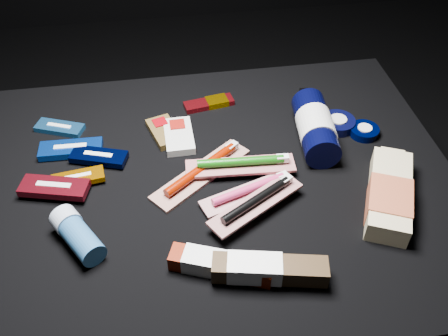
{
  "coord_description": "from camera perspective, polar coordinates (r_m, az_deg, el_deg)",
  "views": [
    {
      "loc": [
        -0.1,
        -0.71,
        1.12
      ],
      "look_at": [
        0.01,
        0.01,
        0.42
      ],
      "focal_mm": 40.0,
      "sensor_mm": 36.0,
      "label": 1
    }
  ],
  "objects": [
    {
      "name": "toothbrush_pack_0",
      "position": [
        1.02,
        -2.5,
        -0.33
      ],
      "size": [
        0.22,
        0.19,
        0.03
      ],
      "rotation": [
        0.0,
        0.0,
        0.66
      ],
      "color": "#B5AEAA",
      "rests_on": "cloth_table"
    },
    {
      "name": "cream_tin_lower",
      "position": [
        1.16,
        15.72,
        4.08
      ],
      "size": [
        0.06,
        0.06,
        0.02
      ],
      "rotation": [
        0.0,
        0.0,
        -0.33
      ],
      "color": "black",
      "rests_on": "cloth_table"
    },
    {
      "name": "toothbrush_pack_3",
      "position": [
        0.94,
        3.82,
        -3.81
      ],
      "size": [
        0.2,
        0.15,
        0.02
      ],
      "rotation": [
        0.0,
        0.0,
        0.54
      ],
      "color": "#B0A9A4",
      "rests_on": "cloth_table"
    },
    {
      "name": "cream_tin_upper",
      "position": [
        1.16,
        12.86,
        5.02
      ],
      "size": [
        0.08,
        0.08,
        0.02
      ],
      "rotation": [
        0.0,
        0.0,
        -0.27
      ],
      "color": "black",
      "rests_on": "cloth_table"
    },
    {
      "name": "luna_bar_0",
      "position": [
        1.19,
        -18.27,
        4.38
      ],
      "size": [
        0.11,
        0.08,
        0.01
      ],
      "rotation": [
        0.0,
        0.0,
        -0.38
      ],
      "color": "#2265A7",
      "rests_on": "cloth_table"
    },
    {
      "name": "luna_bar_1",
      "position": [
        1.12,
        -17.09,
        2.09
      ],
      "size": [
        0.13,
        0.05,
        0.02
      ],
      "rotation": [
        0.0,
        0.0,
        -0.03
      ],
      "color": "#0A39A9",
      "rests_on": "cloth_table"
    },
    {
      "name": "luna_bar_2",
      "position": [
        1.08,
        -14.12,
        1.27
      ],
      "size": [
        0.13,
        0.08,
        0.02
      ],
      "rotation": [
        0.0,
        0.0,
        -0.32
      ],
      "color": "black",
      "rests_on": "cloth_table"
    },
    {
      "name": "ground",
      "position": [
        1.33,
        -0.59,
        -13.53
      ],
      "size": [
        3.0,
        3.0,
        0.0
      ],
      "primitive_type": "plane",
      "color": "black",
      "rests_on": "ground"
    },
    {
      "name": "toothpaste_carton_green",
      "position": [
        0.85,
        4.64,
        -11.45
      ],
      "size": [
        0.2,
        0.08,
        0.04
      ],
      "rotation": [
        0.0,
        0.0,
        -0.21
      ],
      "color": "#342311",
      "rests_on": "cloth_table"
    },
    {
      "name": "lotion_bottle",
      "position": [
        1.1,
        10.38,
        4.63
      ],
      "size": [
        0.09,
        0.24,
        0.08
      ],
      "rotation": [
        0.0,
        0.0,
        -0.1
      ],
      "color": "black",
      "rests_on": "cloth_table"
    },
    {
      "name": "toothbrush_pack_1",
      "position": [
        0.97,
        2.97,
        -2.6
      ],
      "size": [
        0.2,
        0.11,
        0.02
      ],
      "rotation": [
        0.0,
        0.0,
        0.32
      ],
      "color": "beige",
      "rests_on": "cloth_table"
    },
    {
      "name": "toothpaste_carton_red",
      "position": [
        0.86,
        -0.9,
        -10.95
      ],
      "size": [
        0.18,
        0.1,
        0.03
      ],
      "rotation": [
        0.0,
        0.0,
        -0.38
      ],
      "color": "#6C1300",
      "rests_on": "cloth_table"
    },
    {
      "name": "toothbrush_pack_2",
      "position": [
        1.02,
        2.07,
        0.47
      ],
      "size": [
        0.23,
        0.07,
        0.02
      ],
      "rotation": [
        0.0,
        0.0,
        -0.06
      ],
      "color": "#ADA6A0",
      "rests_on": "cloth_table"
    },
    {
      "name": "bodywash_bottle",
      "position": [
        1.0,
        18.36,
        -3.03
      ],
      "size": [
        0.16,
        0.23,
        0.05
      ],
      "rotation": [
        0.0,
        0.0,
        -0.43
      ],
      "color": "beige",
      "rests_on": "cloth_table"
    },
    {
      "name": "luna_bar_4",
      "position": [
        1.03,
        -18.81,
        -2.13
      ],
      "size": [
        0.14,
        0.08,
        0.02
      ],
      "rotation": [
        0.0,
        0.0,
        -0.26
      ],
      "color": "maroon",
      "rests_on": "cloth_table"
    },
    {
      "name": "cloth_table",
      "position": [
        1.17,
        -0.66,
        -8.23
      ],
      "size": [
        0.98,
        0.78,
        0.4
      ],
      "primitive_type": "cube",
      "color": "black",
      "rests_on": "ground"
    },
    {
      "name": "luna_bar_3",
      "position": [
        1.04,
        -16.33,
        -1.1
      ],
      "size": [
        0.11,
        0.05,
        0.01
      ],
      "rotation": [
        0.0,
        0.0,
        0.14
      ],
      "color": "#C56F00",
      "rests_on": "cloth_table"
    },
    {
      "name": "clif_bar_1",
      "position": [
        1.11,
        -5.21,
        3.81
      ],
      "size": [
        0.06,
        0.11,
        0.02
      ],
      "rotation": [
        0.0,
        0.0,
        0.01
      ],
      "color": "silver",
      "rests_on": "cloth_table"
    },
    {
      "name": "power_bar",
      "position": [
        1.2,
        -1.43,
        7.46
      ],
      "size": [
        0.12,
        0.06,
        0.01
      ],
      "rotation": [
        0.0,
        0.0,
        0.17
      ],
      "color": "maroon",
      "rests_on": "cloth_table"
    },
    {
      "name": "deodorant_stick",
      "position": [
        0.93,
        -16.43,
        -7.32
      ],
      "size": [
        0.1,
        0.13,
        0.05
      ],
      "rotation": [
        0.0,
        0.0,
        0.55
      ],
      "color": "#245482",
      "rests_on": "cloth_table"
    },
    {
      "name": "clif_bar_0",
      "position": [
        1.13,
        -6.91,
        4.24
      ],
      "size": [
        0.08,
        0.11,
        0.02
      ],
      "rotation": [
        0.0,
        0.0,
        0.29
      ],
      "color": "#503D1A",
      "rests_on": "cloth_table"
    }
  ]
}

